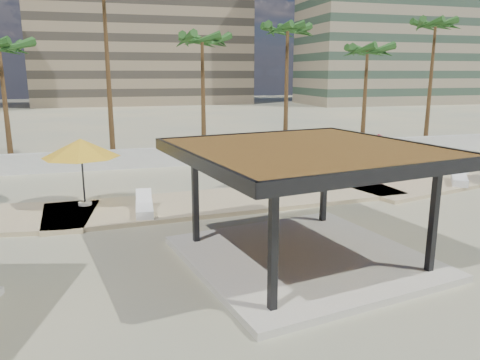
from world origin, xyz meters
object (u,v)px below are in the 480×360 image
object	(u,v)px
lounger_a	(144,208)
lounger_d	(459,179)
umbrella_c	(378,140)
lounger_c	(455,168)
pavilion_central	(305,194)
lounger_b	(244,184)

from	to	relation	value
lounger_a	lounger_d	distance (m)	15.95
umbrella_c	lounger_a	size ratio (longest dim) A/B	1.64
umbrella_c	lounger_c	xyz separation A→B (m)	(5.45, 0.50, -1.89)
lounger_c	umbrella_c	bearing A→B (deg)	104.69
lounger_c	lounger_d	bearing A→B (deg)	152.84
umbrella_c	lounger_a	bearing A→B (deg)	-166.82
pavilion_central	lounger_c	size ratio (longest dim) A/B	4.27
lounger_c	lounger_d	size ratio (longest dim) A/B	0.89
lounger_a	pavilion_central	bearing A→B (deg)	-139.87
lounger_b	umbrella_c	bearing A→B (deg)	-104.07
lounger_a	lounger_b	world-z (taller)	lounger_a
lounger_a	lounger_d	size ratio (longest dim) A/B	0.97
lounger_a	lounger_d	bearing A→B (deg)	-83.22
lounger_a	umbrella_c	bearing A→B (deg)	-73.13
pavilion_central	lounger_c	distance (m)	16.45
pavilion_central	lounger_b	world-z (taller)	pavilion_central
lounger_b	lounger_d	world-z (taller)	lounger_d
lounger_b	pavilion_central	bearing A→B (deg)	162.30
umbrella_c	lounger_b	size ratio (longest dim) A/B	1.73
lounger_d	lounger_a	bearing A→B (deg)	130.25
pavilion_central	umbrella_c	xyz separation A→B (m)	(8.01, 8.80, 0.09)
pavilion_central	lounger_b	size ratio (longest dim) A/B	4.13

